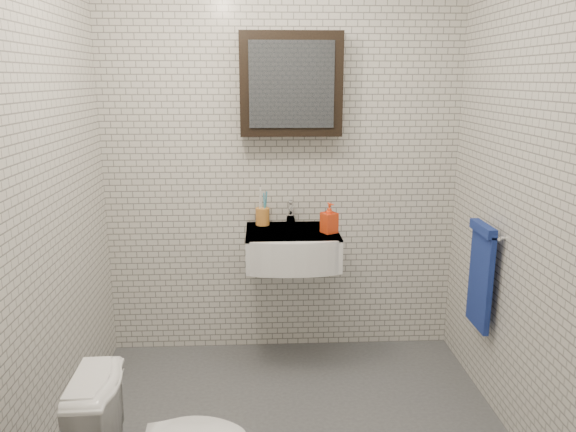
{
  "coord_description": "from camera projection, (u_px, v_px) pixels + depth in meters",
  "views": [
    {
      "loc": [
        -0.14,
        -2.45,
        1.74
      ],
      "look_at": [
        0.01,
        0.45,
        1.02
      ],
      "focal_mm": 35.0,
      "sensor_mm": 36.0,
      "label": 1
    }
  ],
  "objects": [
    {
      "name": "room_shell",
      "position": [
        291.0,
        142.0,
        2.45
      ],
      "size": [
        2.22,
        2.02,
        2.51
      ],
      "color": "silver",
      "rests_on": "ground"
    },
    {
      "name": "towel_rail",
      "position": [
        481.0,
        272.0,
        3.01
      ],
      "size": [
        0.09,
        0.3,
        0.58
      ],
      "color": "silver",
      "rests_on": "room_shell"
    },
    {
      "name": "soap_bottle",
      "position": [
        329.0,
        218.0,
        3.29
      ],
      "size": [
        0.11,
        0.11,
        0.18
      ],
      "primitive_type": "imported",
      "rotation": [
        0.0,
        0.0,
        0.49
      ],
      "color": "#F75B1A",
      "rests_on": "washbasin"
    },
    {
      "name": "washbasin",
      "position": [
        293.0,
        248.0,
        3.33
      ],
      "size": [
        0.55,
        0.5,
        0.2
      ],
      "color": "white",
      "rests_on": "room_shell"
    },
    {
      "name": "toothbrush_cup",
      "position": [
        263.0,
        216.0,
        3.47
      ],
      "size": [
        0.1,
        0.1,
        0.23
      ],
      "rotation": [
        0.0,
        0.0,
        0.24
      ],
      "color": "orange",
      "rests_on": "washbasin"
    },
    {
      "name": "mirror_cabinet",
      "position": [
        291.0,
        84.0,
        3.29
      ],
      "size": [
        0.6,
        0.15,
        0.6
      ],
      "color": "black",
      "rests_on": "room_shell"
    },
    {
      "name": "faucet",
      "position": [
        291.0,
        214.0,
        3.48
      ],
      "size": [
        0.06,
        0.2,
        0.15
      ],
      "color": "silver",
      "rests_on": "washbasin"
    }
  ]
}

